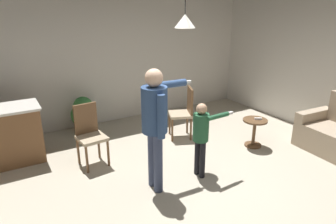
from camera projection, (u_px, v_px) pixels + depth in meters
name	position (u px, v px, depth m)	size (l,w,h in m)	color
ground	(203.00, 184.00, 4.47)	(7.68, 7.68, 0.00)	#B2A893
wall_back	(117.00, 60.00, 6.63)	(6.40, 0.10, 2.70)	beige
kitchen_counter	(1.00, 137.00, 4.90)	(1.26, 0.66, 0.95)	brown
side_table_by_couch	(254.00, 129.00, 5.57)	(0.44, 0.44, 0.52)	brown
person_adult	(156.00, 117.00, 4.04)	(0.86, 0.50, 1.73)	#384260
person_child	(201.00, 132.00, 4.47)	(0.61, 0.34, 1.16)	black
dining_chair_by_counter	(90.00, 133.00, 4.89)	(0.46, 0.46, 1.00)	brown
dining_chair_near_wall	(184.00, 111.00, 5.89)	(0.55, 0.55, 1.00)	brown
potted_plant_corner	(84.00, 114.00, 6.07)	(0.51, 0.51, 0.78)	brown
spare_remote_on_table	(258.00, 119.00, 5.50)	(0.04, 0.13, 0.04)	white
ceiling_light_pendant	(185.00, 21.00, 4.55)	(0.32, 0.32, 0.55)	silver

